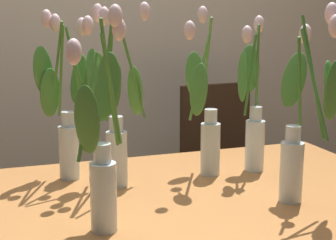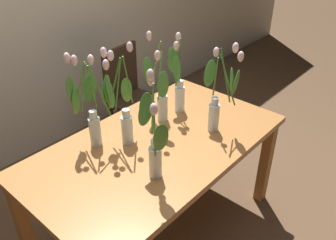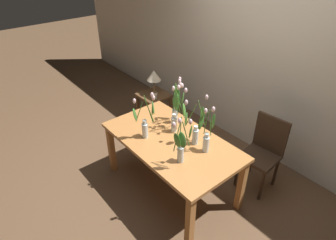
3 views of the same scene
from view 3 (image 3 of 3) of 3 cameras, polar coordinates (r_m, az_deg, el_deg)
name	(u,v)px [view 3 (image 3 of 3)]	position (r m, az deg, el deg)	size (l,w,h in m)	color
ground_plane	(171,187)	(3.75, 0.63, -12.97)	(18.00, 18.00, 0.00)	brown
room_wall_rear	(262,57)	(4.02, 17.99, 11.74)	(9.00, 0.10, 2.70)	beige
dining_table	(171,146)	(3.32, 0.69, -5.13)	(1.60, 0.90, 0.74)	#B7753D
tulip_vase_0	(176,114)	(3.30, 1.68, 1.12)	(0.24, 0.17, 0.59)	silver
tulip_vase_1	(146,121)	(3.19, -4.41, -0.19)	(0.18, 0.27, 0.57)	silver
tulip_vase_2	(195,129)	(3.12, 5.37, -1.75)	(0.15, 0.25, 0.57)	silver
tulip_vase_3	(181,146)	(2.82, 2.67, -5.11)	(0.16, 0.25, 0.58)	silver
tulip_vase_4	(177,105)	(3.44, 1.69, 2.93)	(0.23, 0.23, 0.56)	silver
tulip_vase_5	(207,136)	(3.02, 7.60, -3.17)	(0.13, 0.18, 0.54)	silver
dining_chair	(264,149)	(3.66, 18.38, -5.50)	(0.44, 0.44, 0.93)	#382619
side_table	(154,101)	(4.66, -2.78, 3.80)	(0.44, 0.44, 0.55)	brown
table_lamp	(154,76)	(4.49, -2.81, 8.67)	(0.22, 0.22, 0.40)	olive
pillar_candle	(155,96)	(4.48, -2.53, 4.74)	(0.06, 0.06, 0.07)	beige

